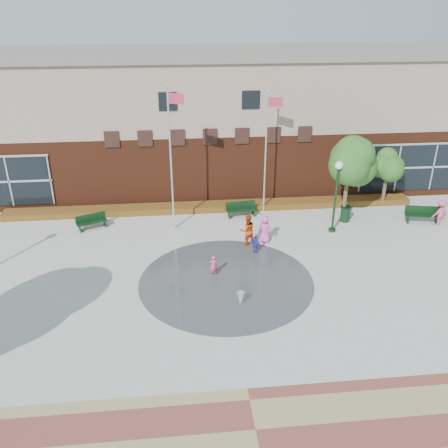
{
  "coord_description": "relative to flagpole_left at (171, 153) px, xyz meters",
  "views": [
    {
      "loc": [
        -2.09,
        -16.31,
        12.35
      ],
      "look_at": [
        0.0,
        4.0,
        2.6
      ],
      "focal_mm": 38.0,
      "sensor_mm": 36.0,
      "label": 1
    }
  ],
  "objects": [
    {
      "name": "ground",
      "position": [
        2.4,
        -9.06,
        -4.65
      ],
      "size": [
        120.0,
        120.0,
        0.0
      ],
      "primitive_type": "plane",
      "color": "#666056",
      "rests_on": "ground"
    },
    {
      "name": "plaza_concrete",
      "position": [
        2.4,
        -5.06,
        -4.65
      ],
      "size": [
        46.0,
        18.0,
        0.01
      ],
      "primitive_type": "cube",
      "color": "#A8A8A0",
      "rests_on": "ground"
    },
    {
      "name": "splash_pad",
      "position": [
        2.4,
        -6.06,
        -4.65
      ],
      "size": [
        8.4,
        8.4,
        0.01
      ],
      "primitive_type": "cylinder",
      "color": "#383A3D",
      "rests_on": "ground"
    },
    {
      "name": "library_building",
      "position": [
        2.4,
        8.42,
        -0.01
      ],
      "size": [
        44.4,
        10.4,
        9.2
      ],
      "color": "#552514",
      "rests_on": "ground"
    },
    {
      "name": "flower_bed",
      "position": [
        2.4,
        2.54,
        -4.65
      ],
      "size": [
        26.0,
        1.2,
        0.4
      ],
      "primitive_type": "cube",
      "color": "#9F1E0E",
      "rests_on": "ground"
    },
    {
      "name": "flagpole_left",
      "position": [
        0.0,
        0.0,
        0.0
      ],
      "size": [
        0.91,
        0.45,
        8.36
      ],
      "rotation": [
        0.0,
        0.0,
        -0.4
      ],
      "color": "silver",
      "rests_on": "ground"
    },
    {
      "name": "flagpole_right",
      "position": [
        5.69,
        1.93,
        -0.38
      ],
      "size": [
        0.9,
        0.38,
        7.65
      ],
      "rotation": [
        0.0,
        0.0,
        -0.35
      ],
      "color": "silver",
      "rests_on": "ground"
    },
    {
      "name": "lamp_right",
      "position": [
        9.14,
        -1.29,
        -1.99
      ],
      "size": [
        0.45,
        0.45,
        4.28
      ],
      "color": "black",
      "rests_on": "ground"
    },
    {
      "name": "bench_left",
      "position": [
        -4.86,
        0.49,
        -4.36
      ],
      "size": [
        1.83,
        1.17,
        0.9
      ],
      "rotation": [
        0.0,
        0.0,
        0.42
      ],
      "color": "black",
      "rests_on": "ground"
    },
    {
      "name": "bench_mid",
      "position": [
        4.14,
        1.32,
        -4.34
      ],
      "size": [
        1.95,
        0.77,
        0.95
      ],
      "rotation": [
        0.0,
        0.0,
        0.13
      ],
      "color": "black",
      "rests_on": "ground"
    },
    {
      "name": "bench_right",
      "position": [
        14.9,
        -0.71,
        -4.32
      ],
      "size": [
        2.12,
        0.97,
        1.03
      ],
      "rotation": [
        0.0,
        0.0,
        -0.21
      ],
      "color": "black",
      "rests_on": "ground"
    },
    {
      "name": "trash_can",
      "position": [
        10.33,
        -0.01,
        -4.14
      ],
      "size": [
        0.61,
        0.61,
        1.0
      ],
      "color": "black",
      "rests_on": "ground"
    },
    {
      "name": "tree_mid",
      "position": [
        10.22,
        0.02,
        -0.64
      ],
      "size": [
        3.26,
        3.26,
        5.51
      ],
      "color": "#453828",
      "rests_on": "ground"
    },
    {
      "name": "tree_small_right",
      "position": [
        13.62,
        2.14,
        -1.63
      ],
      "size": [
        2.42,
        2.42,
        4.14
      ],
      "color": "#453828",
      "rests_on": "ground"
    },
    {
      "name": "water_jet_a",
      "position": [
        2.82,
        -8.13,
        -4.65
      ],
      "size": [
        0.35,
        0.35,
        0.68
      ],
      "primitive_type": "cone",
      "rotation": [
        3.14,
        0.0,
        0.0
      ],
      "color": "white",
      "rests_on": "ground"
    },
    {
      "name": "water_jet_b",
      "position": [
        1.8,
        -4.99,
        -4.65
      ],
      "size": [
        0.19,
        0.19,
        0.43
      ],
      "primitive_type": "cone",
      "rotation": [
        3.14,
        0.0,
        0.0
      ],
      "color": "white",
      "rests_on": "ground"
    },
    {
      "name": "child_splash",
      "position": [
        1.84,
        -5.48,
        -4.09
      ],
      "size": [
        0.45,
        0.34,
        1.13
      ],
      "primitive_type": "imported",
      "rotation": [
        0.0,
        0.0,
        3.33
      ],
      "color": "#D74C68",
      "rests_on": "ground"
    },
    {
      "name": "adult_red",
      "position": [
        3.95,
        -2.44,
        -3.75
      ],
      "size": [
        1.01,
        0.86,
        1.81
      ],
      "primitive_type": "imported",
      "rotation": [
        0.0,
        0.0,
        3.36
      ],
      "color": "red",
      "rests_on": "ground"
    },
    {
      "name": "adult_pink",
      "position": [
        4.97,
        -2.21,
        -3.86
      ],
      "size": [
        0.91,
        0.79,
        1.58
      ],
      "primitive_type": "imported",
      "rotation": [
        0.0,
        0.0,
        2.7
      ],
      "color": "#EB51C1",
      "rests_on": "ground"
    },
    {
      "name": "child_blue",
      "position": [
        4.25,
        -3.45,
        -4.12
      ],
      "size": [
        0.63,
        0.62,
        1.07
      ],
      "primitive_type": "imported",
      "rotation": [
        0.0,
        0.0,
        2.38
      ],
      "color": "#2831AF",
      "rests_on": "ground"
    },
    {
      "name": "person_bench",
      "position": [
        15.75,
        -1.1,
        -3.85
      ],
      "size": [
        1.14,
        0.8,
        1.61
      ],
      "primitive_type": "imported",
      "rotation": [
        0.0,
        0.0,
        3.35
      ],
      "color": "#D84982",
      "rests_on": "ground"
    }
  ]
}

